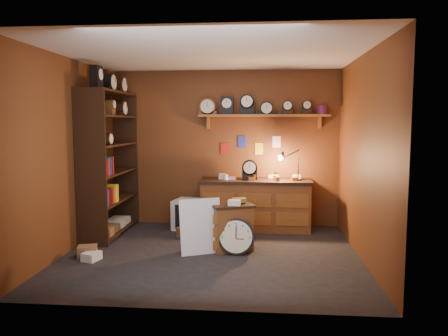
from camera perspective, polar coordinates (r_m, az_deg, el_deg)
floor at (r=6.13m, az=-1.65°, el=-11.17°), size 4.00×4.00×0.00m
room_shell at (r=5.96m, az=-1.15°, el=5.16°), size 4.02×3.62×2.71m
shelving_unit at (r=7.25m, az=-14.97°, el=1.41°), size 0.47×1.60×2.58m
workbench at (r=7.41m, az=4.15°, el=-4.40°), size 1.86×0.66×1.36m
low_cabinet at (r=6.27m, az=0.91°, el=-7.34°), size 0.72×0.67×0.75m
big_round_clock at (r=6.05m, az=1.59°, el=-8.96°), size 0.50×0.17×0.50m
white_panel at (r=6.18m, az=-3.05°, el=-11.02°), size 0.60×0.39×0.77m
mini_fridge at (r=7.47m, az=-4.55°, el=-6.04°), size 0.57×0.59×0.50m
floor_box_a at (r=6.25m, az=-17.41°, el=-10.36°), size 0.30×0.27×0.15m
floor_box_b at (r=6.10m, az=-16.92°, el=-10.98°), size 0.24×0.26×0.11m
floor_box_c at (r=6.98m, az=-5.13°, el=-8.37°), size 0.28×0.28×0.16m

